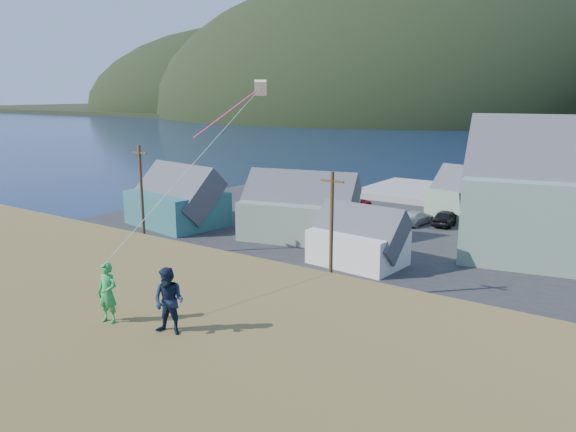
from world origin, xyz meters
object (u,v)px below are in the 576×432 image
at_px(shed_white, 358,238).
at_px(shed_palegreen_far, 481,198).
at_px(kite_flyer_navy, 169,301).
at_px(wharf, 470,197).
at_px(shed_palegreen_near, 299,209).
at_px(kite_flyer_green, 108,293).
at_px(shed_teal, 177,198).

bearing_deg(shed_white, shed_palegreen_far, 84.43).
relative_size(shed_white, kite_flyer_navy, 4.44).
bearing_deg(shed_white, kite_flyer_navy, -66.79).
bearing_deg(kite_flyer_navy, wharf, 84.77).
height_order(shed_palegreen_near, shed_palegreen_far, shed_palegreen_near).
bearing_deg(kite_flyer_green, shed_white, 94.51).
xyz_separation_m(wharf, shed_palegreen_far, (4.44, -11.29, 2.14)).
relative_size(wharf, shed_palegreen_near, 2.31).
distance_m(shed_teal, shed_palegreen_far, 30.34).
bearing_deg(shed_white, kite_flyer_green, -70.38).
bearing_deg(shed_teal, shed_palegreen_far, 45.56).
height_order(wharf, shed_white, shed_white).
bearing_deg(shed_teal, wharf, 64.83).
relative_size(shed_palegreen_near, shed_white, 1.52).
height_order(shed_white, kite_flyer_navy, kite_flyer_navy).
bearing_deg(kite_flyer_navy, kite_flyer_green, 177.49).
bearing_deg(shed_teal, kite_flyer_green, -37.58).
height_order(kite_flyer_green, kite_flyer_navy, kite_flyer_navy).
xyz_separation_m(wharf, shed_palegreen_near, (-7.23, -26.73, 2.31)).
relative_size(shed_palegreen_near, kite_flyer_navy, 6.77).
height_order(shed_teal, shed_palegreen_far, shed_teal).
relative_size(shed_white, kite_flyer_green, 4.69).
height_order(shed_teal, shed_palegreen_near, shed_teal).
distance_m(shed_palegreen_far, kite_flyer_green, 48.41).
bearing_deg(kite_flyer_green, wharf, 87.71).
xyz_separation_m(shed_palegreen_near, shed_palegreen_far, (11.67, 15.44, -0.18)).
distance_m(shed_white, kite_flyer_green, 29.90).
distance_m(shed_white, kite_flyer_navy, 30.04).
bearing_deg(shed_palegreen_near, kite_flyer_navy, -75.18).
bearing_deg(shed_teal, shed_palegreen_near, 20.75).
height_order(shed_teal, shed_white, shed_teal).
distance_m(wharf, shed_palegreen_far, 12.32).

